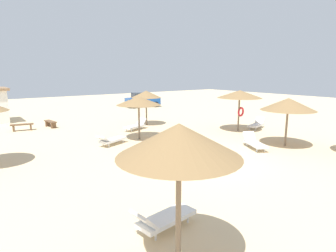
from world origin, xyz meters
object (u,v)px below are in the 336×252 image
Objects in this scene: parasol_4 at (240,94)px; parked_car at (142,100)px; lounger_0 at (254,143)px; parasol_1 at (179,141)px; lounger_3 at (112,140)px; bench_1 at (22,126)px; parasol_3 at (139,101)px; lounger_4 at (257,124)px; bench_0 at (51,123)px; lounger_1 at (163,218)px; lounger_2 at (136,126)px; parasol_0 at (288,104)px; parasol_2 at (146,94)px.

parked_car is (1.74, 16.00, -1.78)m from parasol_4.
parasol_1 is at bearing -152.00° from lounger_0.
lounger_3 is 1.29× the size of bench_1.
lounger_4 is (8.74, -2.27, -2.09)m from parasol_3.
lounger_3 reaches higher than bench_0.
lounger_1 is at bearing -120.10° from parked_car.
lounger_2 is at bearing 141.10° from parasol_4.
parasol_3 is 1.77× the size of bench_0.
parasol_1 reaches higher than parasol_4.
lounger_1 is 16.60m from bench_0.
lounger_0 is 9.44m from lounger_1.
parasol_1 is 0.74× the size of parked_car.
parked_car reaches higher than lounger_3.
lounger_2 is 4.37m from lounger_3.
lounger_2 is at bearing 63.17° from lounger_1.
bench_1 is (-3.42, 7.50, 0.03)m from lounger_3.
parked_car is at bearing 81.95° from parasol_0.
lounger_3 is at bearing -65.49° from bench_1.
parasol_4 is at bearing -15.80° from parasol_3.
parasol_2 is 1.76× the size of bench_0.
parasol_0 is at bearing -50.22° from bench_1.
bench_1 is at bearing -154.42° from parked_car.
bench_1 is at bearing 143.39° from parasol_4.
parasol_3 is at bearing 164.20° from parasol_4.
parasol_2 is at bearing -22.07° from bench_1.
parked_car is at bearing 76.44° from lounger_0.
lounger_4 is at bearing 27.23° from lounger_1.
lounger_0 is (9.27, 4.93, -2.46)m from parasol_1.
lounger_2 is at bearing 64.43° from parasol_3.
parasol_4 is at bearing 50.33° from lounger_0.
lounger_3 is 7.75m from bench_0.
lounger_3 is (-7.86, 6.06, -2.07)m from parasol_0.
bench_1 is at bearing 92.44° from lounger_1.
lounger_4 is at bearing -9.35° from parasol_4.
lounger_2 is (-1.68, -1.21, -2.10)m from parasol_2.
parasol_3 is 7.19m from lounger_0.
parked_car is at bearing 90.02° from lounger_4.
parasol_4 reaches higher than parasol_2.
parked_car reaches higher than lounger_1.
parasol_0 is at bearing 20.72° from parasol_1.
parasol_3 is at bearing 132.90° from parasol_0.
parasol_1 is 28.33m from parked_car.
parasol_2 is 0.88× the size of parasol_4.
lounger_2 is 1.27× the size of bench_1.
lounger_1 reaches higher than lounger_2.
parasol_3 is 8.39m from bench_0.
parasol_4 is at bearing 31.62° from lounger_1.
parasol_3 is 7.28m from parasol_4.
parasol_2 is at bearing 59.55° from lounger_1.
bench_0 is 13.90m from parked_car.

